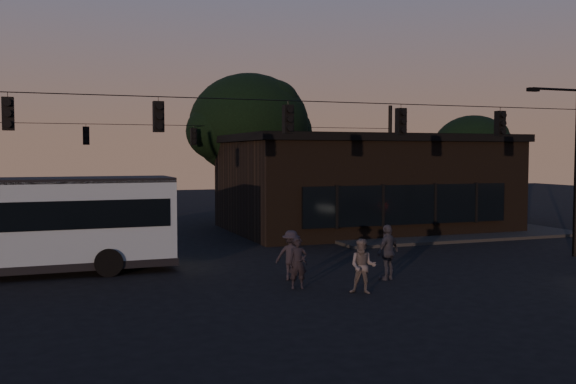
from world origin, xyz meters
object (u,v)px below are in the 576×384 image
object	(u,v)px
building	(363,182)
pedestrian_a	(298,263)
pedestrian_c	(388,252)
pedestrian_d	(291,255)
pedestrian_b	(363,266)

from	to	relation	value
building	pedestrian_a	bearing A→B (deg)	-123.87
pedestrian_c	building	bearing A→B (deg)	-140.11
building	pedestrian_d	distance (m)	15.69
pedestrian_a	building	bearing A→B (deg)	67.68
pedestrian_b	pedestrian_d	bearing A→B (deg)	148.70
pedestrian_a	pedestrian_c	distance (m)	3.45
pedestrian_b	pedestrian_c	distance (m)	2.48
building	pedestrian_d	size ratio (longest dim) A/B	8.97
pedestrian_a	pedestrian_d	distance (m)	1.42
building	pedestrian_b	xyz separation A→B (m)	(-7.79, -15.42, -1.85)
building	pedestrian_a	size ratio (longest dim) A/B	9.30
pedestrian_b	pedestrian_c	xyz separation A→B (m)	(1.82, 1.69, 0.10)
pedestrian_a	pedestrian_b	world-z (taller)	pedestrian_b
pedestrian_c	pedestrian_d	bearing A→B (deg)	-45.85
pedestrian_b	pedestrian_d	xyz separation A→B (m)	(-1.34, 2.79, 0.00)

